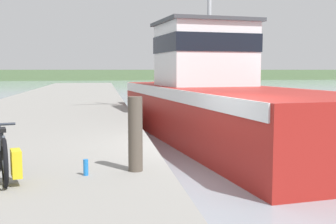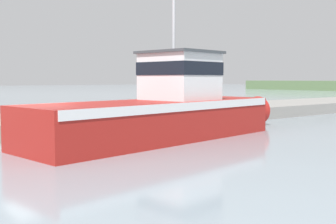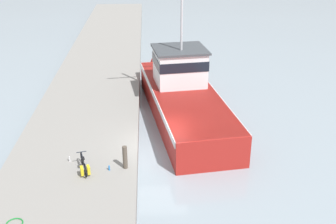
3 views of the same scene
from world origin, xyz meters
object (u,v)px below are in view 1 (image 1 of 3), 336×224
object	(u,v)px
water_bottle_on_curb	(86,167)
bicycle_touring	(3,157)
mooring_post	(135,134)
fishing_boat_main	(214,98)

from	to	relation	value
water_bottle_on_curb	bicycle_touring	bearing A→B (deg)	-175.01
bicycle_touring	water_bottle_on_curb	world-z (taller)	bicycle_touring
mooring_post	water_bottle_on_curb	size ratio (longest dim) A/B	4.78
fishing_boat_main	water_bottle_on_curb	bearing A→B (deg)	-124.98
water_bottle_on_curb	fishing_boat_main	bearing A→B (deg)	62.86
bicycle_touring	mooring_post	distance (m)	1.82
bicycle_touring	water_bottle_on_curb	xyz separation A→B (m)	(1.08, 0.09, -0.21)
fishing_boat_main	mooring_post	xyz separation A→B (m)	(-3.19, -7.45, 0.00)
bicycle_touring	water_bottle_on_curb	size ratio (longest dim) A/B	7.20
fishing_boat_main	bicycle_touring	size ratio (longest dim) A/B	8.98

